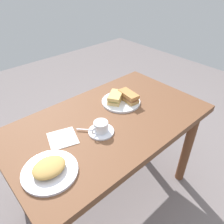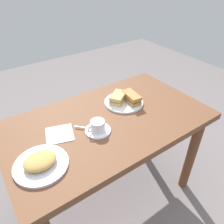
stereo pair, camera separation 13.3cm
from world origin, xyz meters
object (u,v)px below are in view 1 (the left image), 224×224
Objects in this scene: sandwich_back at (128,96)px; spoon at (88,130)px; side_plate at (50,171)px; napkin at (63,138)px; sandwich_plate at (121,102)px; sandwich_front at (115,97)px; coffee_saucer at (101,131)px; coffee_cup at (101,126)px; dining_table at (109,134)px.

spoon is at bearing -170.80° from sandwich_back.
napkin is at bearing 44.48° from side_plate.
sandwich_plate is 1.71× the size of sandwich_front.
napkin is (-0.19, 0.10, -0.00)m from coffee_saucer.
sandwich_plate and side_plate have the same top height.
sandwich_plate is 0.36m from spoon.
side_plate is at bearing -165.48° from sandwich_back.
napkin is (-0.19, 0.10, -0.04)m from coffee_cup.
sandwich_front is 1.00× the size of sandwich_back.
sandwich_back is at bearing 19.35° from coffee_saucer.
napkin is at bearing -171.12° from sandwich_front.
spoon is at bearing 20.99° from side_plate.
side_plate is at bearing -135.52° from napkin.
napkin is (-0.30, 0.04, 0.12)m from dining_table.
side_plate is at bearing -159.01° from spoon.
coffee_saucer reaches higher than dining_table.
sandwich_front is at bearing 143.97° from sandwich_back.
sandwich_plate is 3.27× the size of spoon.
sandwich_front reaches higher than napkin.
dining_table is 8.56× the size of coffee_saucer.
sandwich_plate reaches higher than dining_table.
side_plate is at bearing -170.30° from coffee_saucer.
coffee_cup reaches higher than side_plate.
sandwich_plate is 0.69m from side_plate.
sandwich_back is at bearing 14.09° from dining_table.
coffee_cup is at bearing -150.96° from dining_table.
coffee_cup is 1.37× the size of spoon.
sandwich_back is 0.40m from spoon.
sandwich_back is 0.72m from side_plate.
sandwich_plate is at bearing 24.53° from dining_table.
coffee_saucer is 0.08m from spoon.
coffee_saucer is at bearing -160.65° from sandwich_back.
sandwich_front is (-0.03, 0.02, 0.04)m from sandwich_plate.
coffee_cup is at bearing -147.46° from sandwich_front.
spoon reaches higher than sandwich_plate.
coffee_cup is 0.73× the size of napkin.
sandwich_front is at bearing 8.88° from napkin.
sandwich_front is at bearing 20.46° from side_plate.
dining_table is at bearing 1.96° from spoon.
coffee_saucer is (-0.27, -0.17, -0.04)m from sandwich_front.
napkin is at bearing -177.92° from sandwich_back.
napkin is at bearing 152.21° from coffee_cup.
coffee_cup is (-0.27, -0.17, 0.00)m from sandwich_front.
sandwich_front is 0.47m from napkin.
coffee_saucer is 0.36m from side_plate.
sandwich_plate is 1.02× the size of side_plate.
sandwich_back is 1.03× the size of napkin.
napkin is (-0.49, -0.05, -0.01)m from sandwich_plate.
dining_table is at bearing -7.30° from napkin.
coffee_cup is at bearing -160.72° from sandwich_back.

